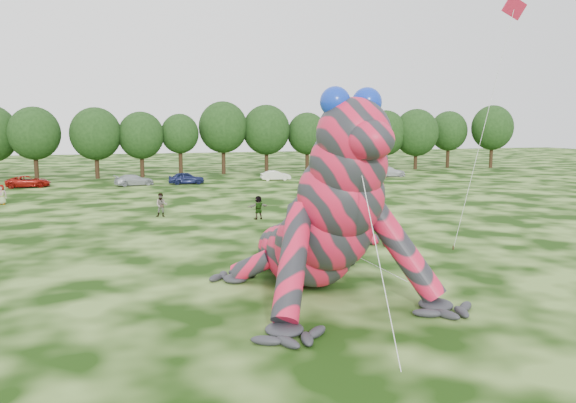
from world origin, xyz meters
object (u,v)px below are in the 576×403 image
(car_4, at_px, (186,178))
(tree_10, at_px, (223,138))
(flying_kite, at_px, (510,25))
(tree_7, at_px, (96,143))
(tree_11, at_px, (266,139))
(spectator_3, at_px, (346,188))
(tree_13, at_px, (352,138))
(spectator_5, at_px, (258,207))
(car_5, at_px, (276,175))
(tree_6, at_px, (35,144))
(car_3, at_px, (134,180))
(tree_15, at_px, (416,139))
(spectator_1, at_px, (161,205))
(car_7, at_px, (387,172))
(inflatable_gecko, at_px, (303,190))
(car_6, at_px, (332,172))
(spectator_4, at_px, (2,195))
(tree_8, at_px, (141,145))
(tree_17, at_px, (492,137))
(car_2, at_px, (28,182))
(tree_12, at_px, (307,142))
(spectator_2, at_px, (345,190))
(tree_14, at_px, (385,140))
(tree_9, at_px, (180,145))
(tree_16, at_px, (448,139))

(car_4, bearing_deg, tree_10, -27.15)
(flying_kite, xyz_separation_m, tree_7, (-22.58, 53.41, -7.76))
(tree_11, height_order, spectator_3, tree_11)
(tree_13, height_order, spectator_5, tree_13)
(tree_7, height_order, car_5, tree_7)
(tree_6, bearing_deg, car_3, -41.15)
(tree_11, distance_m, tree_15, 24.69)
(tree_13, relative_size, spectator_1, 5.34)
(tree_11, bearing_deg, tree_7, -176.67)
(car_7, bearing_deg, car_4, 94.15)
(car_7, bearing_deg, inflatable_gecko, 150.37)
(inflatable_gecko, distance_m, car_6, 52.58)
(inflatable_gecko, bearing_deg, car_3, 90.47)
(spectator_4, bearing_deg, flying_kite, -32.80)
(tree_6, distance_m, tree_8, 13.34)
(tree_17, bearing_deg, car_2, -172.93)
(spectator_4, bearing_deg, tree_12, 44.74)
(tree_7, height_order, spectator_3, tree_7)
(flying_kite, relative_size, spectator_2, 7.92)
(car_2, relative_size, spectator_5, 2.64)
(tree_17, xyz_separation_m, car_3, (-57.62, -10.36, -4.49))
(car_4, xyz_separation_m, spectator_4, (-18.21, -12.48, 0.16))
(tree_7, relative_size, tree_8, 1.06)
(inflatable_gecko, height_order, tree_6, tree_6)
(tree_13, height_order, spectator_3, tree_13)
(tree_6, height_order, tree_14, tree_6)
(tree_17, distance_m, spectator_3, 46.54)
(inflatable_gecko, relative_size, car_7, 3.43)
(tree_15, bearing_deg, inflatable_gecko, -124.14)
(car_3, bearing_deg, spectator_1, 171.23)
(tree_6, distance_m, spectator_3, 42.08)
(tree_10, relative_size, tree_15, 1.09)
(spectator_3, bearing_deg, spectator_2, -134.64)
(tree_9, xyz_separation_m, tree_13, (26.07, -0.22, 0.72))
(inflatable_gecko, relative_size, spectator_1, 9.22)
(tree_12, distance_m, car_3, 28.38)
(inflatable_gecko, height_order, spectator_2, inflatable_gecko)
(tree_13, relative_size, tree_14, 1.08)
(tree_12, bearing_deg, tree_8, -178.22)
(car_6, xyz_separation_m, spectator_5, (-18.19, -30.65, 0.24))
(car_2, distance_m, car_6, 38.33)
(car_3, bearing_deg, inflatable_gecko, 175.77)
(tree_9, bearing_deg, inflatable_gecko, -90.77)
(car_3, height_order, car_4, car_4)
(car_4, relative_size, spectator_2, 2.44)
(inflatable_gecko, bearing_deg, car_6, 59.80)
(tree_9, xyz_separation_m, spectator_3, (13.30, -27.80, -3.47))
(car_6, bearing_deg, tree_11, 49.23)
(tree_10, bearing_deg, tree_16, 1.20)
(spectator_5, bearing_deg, tree_14, -140.03)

